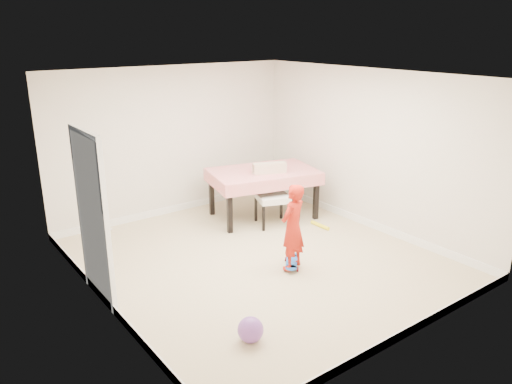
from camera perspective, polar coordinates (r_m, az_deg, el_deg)
ground at (r=7.29m, az=0.31°, el=-7.66°), size 5.00×5.00×0.00m
ceiling at (r=6.59m, az=0.35°, el=12.98°), size 4.50×5.00×0.04m
wall_back at (r=8.87m, az=-9.40°, el=5.72°), size 4.50×0.04×2.60m
wall_front at (r=5.17m, az=17.14°, el=-3.95°), size 4.50×0.04×2.60m
wall_left at (r=5.83m, az=-17.48°, el=-1.49°), size 0.04×5.00×2.60m
wall_right at (r=8.32m, az=12.74°, el=4.68°), size 0.04×5.00×2.60m
door at (r=6.19m, az=-18.12°, el=-3.11°), size 0.11×0.94×2.11m
baseboard_back at (r=9.22m, az=-9.04°, el=-1.81°), size 4.50×0.02×0.12m
baseboard_front at (r=5.73m, az=16.04°, el=-15.54°), size 4.50×0.02×0.12m
baseboard_left at (r=6.33m, az=-16.49°, el=-12.14°), size 0.02×5.00×0.12m
baseboard_right at (r=8.69m, az=12.22°, el=-3.28°), size 0.02×5.00×0.12m
dining_table at (r=8.74m, az=0.83°, el=-0.19°), size 2.01×1.51×0.85m
dining_chair at (r=8.35m, az=1.94°, el=-0.41°), size 0.76×0.80×1.03m
skateboard at (r=7.08m, az=4.09°, el=-8.15°), size 0.53×0.55×0.08m
child at (r=6.76m, az=4.22°, el=-4.29°), size 0.50×0.40×1.20m
balloon at (r=5.48m, az=-0.63°, el=-15.46°), size 0.28×0.28×0.28m
foam_toy at (r=8.47m, az=7.33°, el=-3.80°), size 0.06×0.40×0.06m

